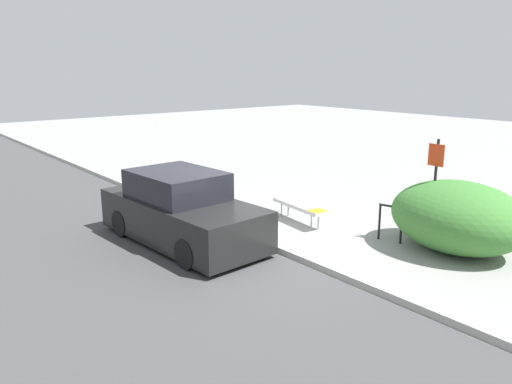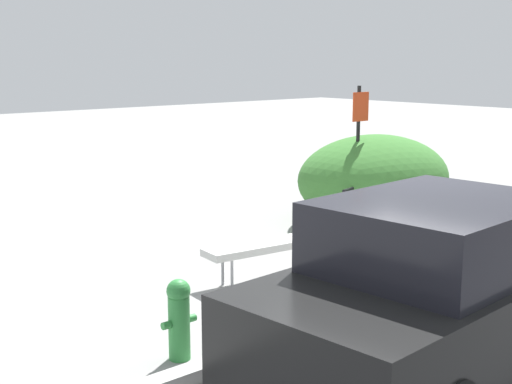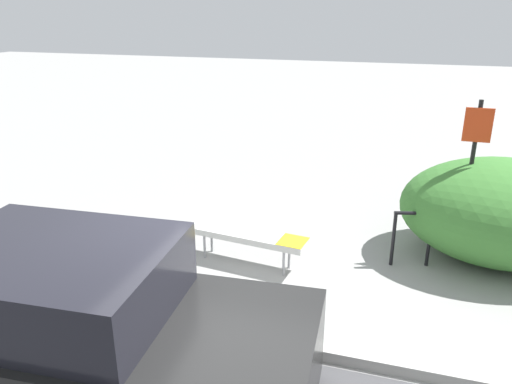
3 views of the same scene
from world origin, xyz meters
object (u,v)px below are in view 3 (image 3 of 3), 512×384
Objects in this scene: sign_post at (471,166)px; parked_car_near at (76,337)px; bench at (247,236)px; fire_hydrant at (53,255)px; bike_rack at (412,233)px.

sign_post is 0.54× the size of parked_car_near.
bench is 0.78× the size of sign_post.
sign_post reaches higher than bench.
fire_hydrant is (-2.26, -1.25, -0.02)m from bench.
fire_hydrant is (-4.48, -1.87, -0.09)m from bike_rack.
bike_rack reaches higher than fire_hydrant.
parked_car_near is (-0.63, -2.97, 0.27)m from bench.
bike_rack is (2.22, 0.61, 0.07)m from bench.
bench is 2.17× the size of bike_rack.
bench is 2.58m from fire_hydrant.
bike_rack is 1.08× the size of fire_hydrant.
bike_rack is 0.36× the size of sign_post.
parked_car_near is at bearing -94.90° from bench.
bike_rack is at bearing -144.40° from sign_post.
bike_rack is 4.85m from fire_hydrant.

